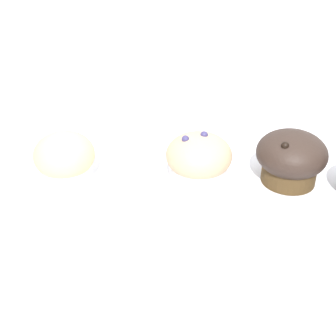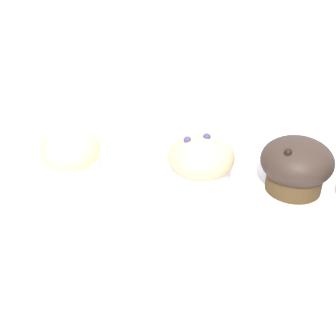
% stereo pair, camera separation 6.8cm
% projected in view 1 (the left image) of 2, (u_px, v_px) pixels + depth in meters
% --- Properties ---
extents(wall_back, '(3.20, 0.10, 1.80)m').
position_uv_depth(wall_back, '(224.00, 70.00, 1.16)').
color(wall_back, silver).
rests_on(wall_back, ground).
extents(muffin_front_center, '(0.11, 0.11, 0.08)m').
position_uv_depth(muffin_front_center, '(291.00, 158.00, 0.71)').
color(muffin_front_center, '#402E17').
rests_on(muffin_front_center, display_counter).
extents(muffin_back_right, '(0.09, 0.09, 0.08)m').
position_uv_depth(muffin_back_right, '(65.00, 158.00, 0.72)').
color(muffin_back_right, silver).
rests_on(muffin_back_right, display_counter).
extents(muffin_front_left, '(0.10, 0.10, 0.09)m').
position_uv_depth(muffin_front_left, '(199.00, 160.00, 0.71)').
color(muffin_front_left, silver).
rests_on(muffin_front_left, display_counter).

